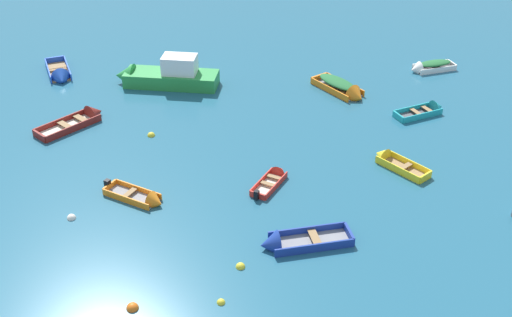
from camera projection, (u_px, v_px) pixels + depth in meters
The scene contains 15 objects.
rowboat_orange_back_row_right at pixel (145, 199), 30.41m from camera, with size 3.13×2.32×0.92m.
rowboat_blue_back_row_left at pixel (60, 75), 42.13m from camera, with size 2.51×3.95×1.19m.
rowboat_maroon_near_left at pixel (85, 118), 37.17m from camera, with size 3.66×3.80×1.17m.
rowboat_turquoise_near_camera at pixel (429, 110), 38.07m from camera, with size 3.24×2.20×0.95m.
rowboat_deep_blue_foreground_center at pixel (287, 243), 27.61m from camera, with size 4.08×1.98×1.15m.
rowboat_red_back_row_center at pixel (274, 178), 31.98m from camera, with size 1.98×2.73×0.79m.
rowboat_yellow_cluster_outer at pixel (391, 161), 33.25m from camera, with size 2.73×2.94×0.90m.
motor_launch_green_cluster_inner at pixel (164, 75), 41.04m from camera, with size 6.63×2.62×2.29m.
rowboat_white_far_back at pixel (428, 67), 43.11m from camera, with size 3.25×1.93×1.01m.
rowboat_orange_far_left at pixel (344, 89), 40.14m from camera, with size 3.33×3.92×1.25m.
mooring_buoy_trailing at pixel (221, 303), 24.83m from camera, with size 0.32×0.32×0.32m, color yellow.
mooring_buoy_central at pixel (240, 267), 26.57m from camera, with size 0.39×0.39×0.39m, color yellow.
mooring_buoy_between_boats_right at pixel (72, 218), 29.39m from camera, with size 0.41×0.41×0.41m, color silver.
mooring_buoy_between_boats_left at pixel (133, 308), 24.58m from camera, with size 0.47×0.47×0.47m, color orange.
mooring_buoy_far_field at pixel (151, 136), 35.81m from camera, with size 0.41×0.41×0.41m, color yellow.
Camera 1 is at (-0.15, -9.70, 17.53)m, focal length 46.39 mm.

